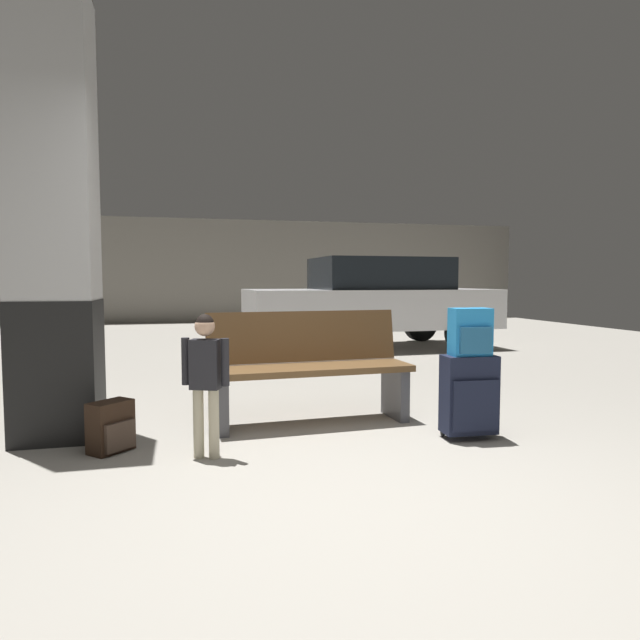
# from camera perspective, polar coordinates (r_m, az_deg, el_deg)

# --- Properties ---
(ground_plane) EXTENTS (18.00, 18.00, 0.10)m
(ground_plane) POSITION_cam_1_polar(r_m,az_deg,el_deg) (6.81, -6.64, -6.00)
(ground_plane) COLOR gray
(garage_back_wall) EXTENTS (18.00, 0.12, 2.80)m
(garage_back_wall) POSITION_cam_1_polar(r_m,az_deg,el_deg) (15.54, -10.78, 4.99)
(garage_back_wall) COLOR gray
(garage_back_wall) RESTS_ON ground_plane
(structural_pillar) EXTENTS (0.57, 0.57, 3.16)m
(structural_pillar) POSITION_cam_1_polar(r_m,az_deg,el_deg) (4.44, -25.66, 9.23)
(structural_pillar) COLOR black
(structural_pillar) RESTS_ON ground_plane
(bench) EXTENTS (1.63, 0.61, 0.89)m
(bench) POSITION_cam_1_polar(r_m,az_deg,el_deg) (4.49, -1.12, -4.88)
(bench) COLOR brown
(bench) RESTS_ON ground_plane
(suitcase) EXTENTS (0.39, 0.25, 0.60)m
(suitcase) POSITION_cam_1_polar(r_m,az_deg,el_deg) (4.17, 15.05, -7.41)
(suitcase) COLOR #191E33
(suitcase) RESTS_ON ground_plane
(backpack_bright) EXTENTS (0.29, 0.21, 0.34)m
(backpack_bright) POSITION_cam_1_polar(r_m,az_deg,el_deg) (4.10, 15.17, -1.24)
(backpack_bright) COLOR #268CD8
(backpack_bright) RESTS_ON suitcase
(child) EXTENTS (0.30, 0.23, 0.93)m
(child) POSITION_cam_1_polar(r_m,az_deg,el_deg) (3.63, -11.67, -5.04)
(child) COLOR beige
(child) RESTS_ON ground_plane
(backpack_dark_floor) EXTENTS (0.31, 0.31, 0.34)m
(backpack_dark_floor) POSITION_cam_1_polar(r_m,az_deg,el_deg) (4.01, -20.59, -10.24)
(backpack_dark_floor) COLOR black
(backpack_dark_floor) RESTS_ON ground_plane
(parked_car_near) EXTENTS (4.15, 1.89, 1.51)m
(parked_car_near) POSITION_cam_1_polar(r_m,az_deg,el_deg) (9.36, 5.41, 2.03)
(parked_car_near) COLOR silver
(parked_car_near) RESTS_ON ground_plane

